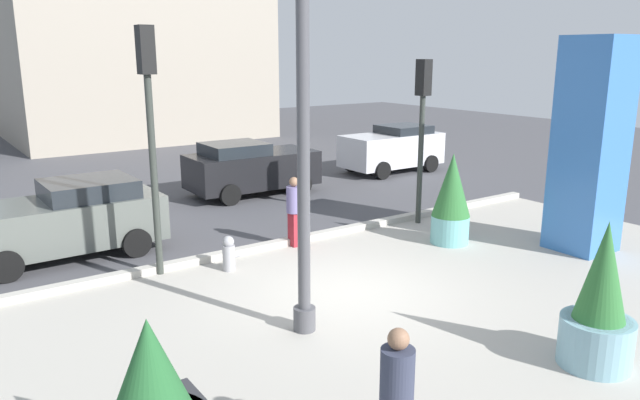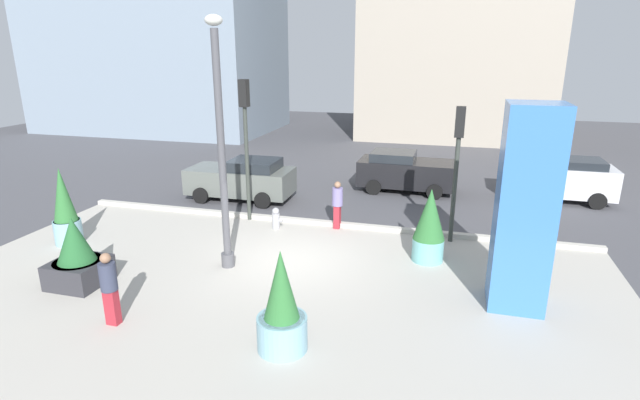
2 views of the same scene
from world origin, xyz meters
name	(u,v)px [view 2 (image 2 of 2)]	position (x,y,z in m)	size (l,w,h in m)	color
ground_plane	(325,217)	(0.00, 4.00, 0.00)	(60.00, 60.00, 0.00)	#47474C
plaza_pavement	(265,292)	(0.00, -2.00, 0.00)	(18.00, 10.00, 0.02)	#ADA89E
curb_strip	(319,223)	(0.00, 3.12, 0.08)	(18.00, 0.24, 0.16)	#B7B2A8
lamp_post	(222,153)	(-1.55, -0.85, 3.25)	(0.44, 0.44, 6.67)	#4C4C51
art_pillar_blue	(525,210)	(5.97, -0.97, 2.39)	(1.24, 1.24, 4.77)	#3870BC
potted_plant_by_pillar	(429,226)	(3.82, 1.05, 1.08)	(0.90, 0.90, 2.16)	#6BB2B2
potted_plant_mid_plaza	(77,257)	(-4.77, -2.87, 0.78)	(1.27, 1.27, 1.83)	#2D2D33
potted_plant_near_left	(65,210)	(-7.11, -0.62, 1.11)	(0.82, 0.82, 2.44)	#7AA8B7
potted_plant_near_right	(282,310)	(1.26, -4.18, 0.90)	(1.02, 1.02, 2.17)	#7AA8B7
fire_hydrant	(276,218)	(-1.31, 2.36, 0.37)	(0.36, 0.26, 0.75)	#99999E
traffic_light_corner	(246,128)	(-2.56, 2.99, 3.29)	(0.28, 0.42, 4.91)	#333833
traffic_light_far_side	(457,153)	(4.44, 2.76, 2.87)	(0.28, 0.42, 4.25)	#333833
car_far_lane	(242,179)	(-3.82, 5.26, 0.85)	(4.23, 2.14, 1.67)	#565B56
car_intersection	(405,171)	(2.41, 8.25, 0.86)	(4.08, 2.16, 1.69)	black
car_curb_west	(563,179)	(8.63, 8.52, 0.90)	(3.86, 1.99, 1.73)	silver
pedestrian_by_curb	(337,203)	(0.69, 2.96, 0.91)	(0.37, 0.37, 1.65)	maroon
pedestrian_on_sidewalk	(109,285)	(-2.67, -4.29, 0.95)	(0.37, 0.37, 1.70)	maroon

